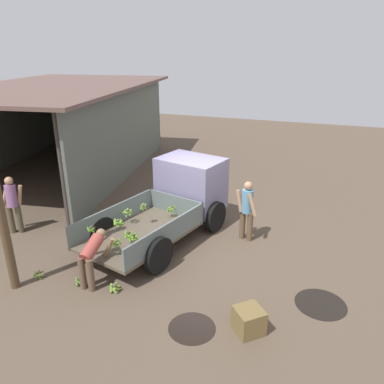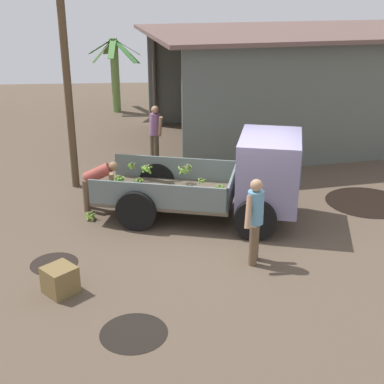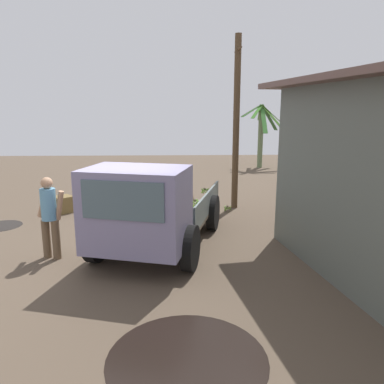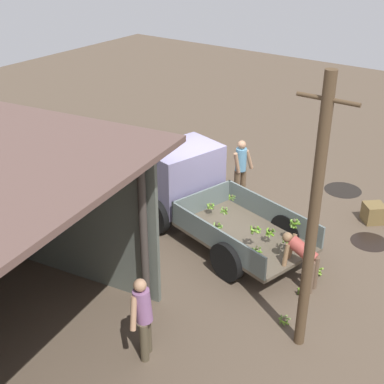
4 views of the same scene
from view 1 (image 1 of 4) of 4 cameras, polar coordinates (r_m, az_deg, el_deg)
The scene contains 14 objects.
ground at distance 11.15m, azimuth 0.37°, elevation -5.71°, with size 36.00×36.00×0.00m, color brown.
mud_patch_0 at distance 14.35m, azimuth 0.27°, elevation 0.71°, with size 2.03×2.03×0.01m, color black.
mud_patch_1 at distance 8.67m, azimuth 19.01°, elevation -15.84°, with size 1.07×1.07×0.01m, color black.
mud_patch_2 at distance 7.68m, azimuth 0.00°, elevation -20.03°, with size 0.93×0.93×0.01m, color black.
cargo_truck at distance 10.94m, azimuth -1.64°, elevation -0.31°, with size 4.85×3.03×2.00m.
warehouse_shed at distance 16.94m, azimuth -19.01°, elevation 11.97°, with size 11.53×8.26×3.62m.
banana_palm_1 at distance 22.73m, azimuth -22.46°, elevation 10.36°, with size 2.83×2.84×2.34m.
person_foreground_visitor at distance 10.31m, azimuth 8.37°, elevation -2.45°, with size 0.46×0.68×1.72m.
person_worker_loading at distance 8.74m, azimuth -15.01°, elevation -9.24°, with size 0.85×0.67×1.19m.
person_bystander_near_shed at distance 11.78m, azimuth -25.68°, elevation -1.41°, with size 0.48×0.66×1.69m.
banana_bunch_on_ground_0 at distance 9.09m, azimuth -16.74°, elevation -12.79°, with size 0.23×0.24×0.21m.
banana_bunch_on_ground_1 at distance 8.69m, azimuth -11.75°, elevation -14.02°, with size 0.27×0.26×0.21m.
banana_bunch_on_ground_2 at distance 9.63m, azimuth -22.31°, elevation -11.50°, with size 0.25×0.25×0.18m.
wooden_crate_0 at distance 7.54m, azimuth 8.65°, elevation -18.81°, with size 0.50×0.50×0.50m, color brown.
Camera 1 is at (-9.35, -3.29, 5.10)m, focal length 35.00 mm.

